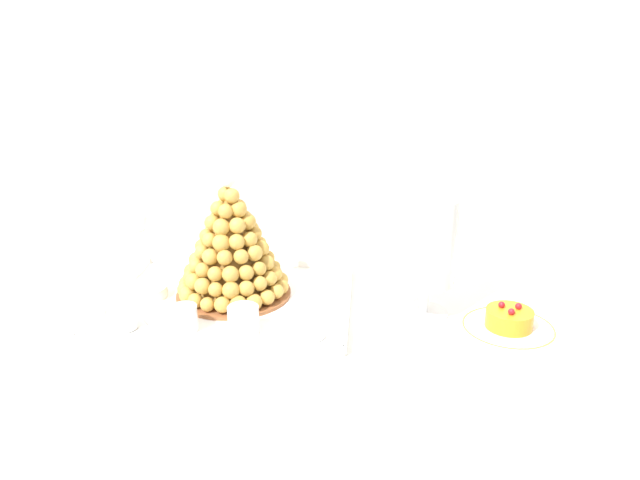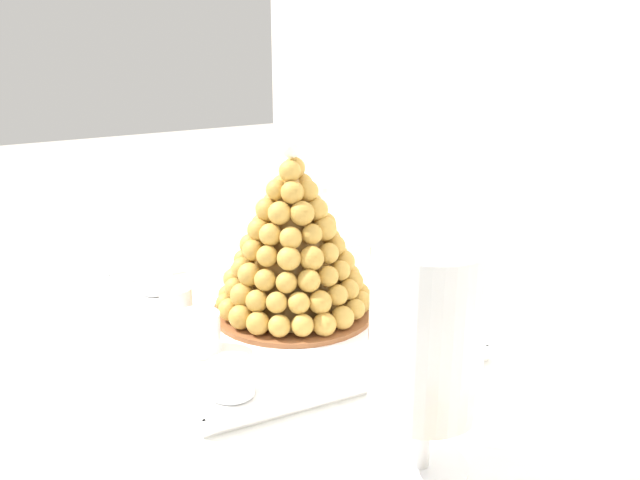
{
  "view_description": "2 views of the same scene",
  "coord_description": "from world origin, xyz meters",
  "px_view_note": "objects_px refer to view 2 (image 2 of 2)",
  "views": [
    {
      "loc": [
        0.16,
        -1.25,
        1.33
      ],
      "look_at": [
        0.06,
        0.03,
        0.87
      ],
      "focal_mm": 33.4,
      "sensor_mm": 36.0,
      "label": 1
    },
    {
      "loc": [
        0.86,
        -0.47,
        1.23
      ],
      "look_at": [
        0.01,
        -0.04,
        0.92
      ],
      "focal_mm": 40.8,
      "sensor_mm": 36.0,
      "label": 2
    }
  ],
  "objects_px": {
    "dessert_cup_left": "(156,280)",
    "dessert_cup_mid_left": "(177,305)",
    "serving_tray": "(278,317)",
    "macaron_goblet": "(426,336)",
    "wine_glass": "(320,196)",
    "creme_brulee_ramekin": "(236,268)",
    "dessert_cup_centre": "(199,334)",
    "dessert_cup_mid_right": "(232,379)",
    "croquembouche": "(293,246)"
  },
  "relations": [
    {
      "from": "dessert_cup_left",
      "to": "dessert_cup_mid_left",
      "type": "height_order",
      "value": "dessert_cup_mid_left"
    },
    {
      "from": "serving_tray",
      "to": "macaron_goblet",
      "type": "bearing_deg",
      "value": -2.53
    },
    {
      "from": "dessert_cup_left",
      "to": "wine_glass",
      "type": "xyz_separation_m",
      "value": [
        -0.11,
        0.38,
        0.08
      ]
    },
    {
      "from": "serving_tray",
      "to": "creme_brulee_ramekin",
      "type": "relative_size",
      "value": 5.38
    },
    {
      "from": "dessert_cup_centre",
      "to": "dessert_cup_mid_right",
      "type": "relative_size",
      "value": 1.05
    },
    {
      "from": "dessert_cup_left",
      "to": "dessert_cup_centre",
      "type": "xyz_separation_m",
      "value": [
        0.25,
        -0.0,
        0.01
      ]
    },
    {
      "from": "dessert_cup_left",
      "to": "creme_brulee_ramekin",
      "type": "xyz_separation_m",
      "value": [
        -0.01,
        0.15,
        -0.01
      ]
    },
    {
      "from": "croquembouche",
      "to": "dessert_cup_centre",
      "type": "height_order",
      "value": "croquembouche"
    },
    {
      "from": "dessert_cup_mid_left",
      "to": "macaron_goblet",
      "type": "distance_m",
      "value": 0.53
    },
    {
      "from": "wine_glass",
      "to": "dessert_cup_mid_left",
      "type": "bearing_deg",
      "value": -57.88
    },
    {
      "from": "serving_tray",
      "to": "creme_brulee_ramekin",
      "type": "bearing_deg",
      "value": 178.78
    },
    {
      "from": "dessert_cup_mid_right",
      "to": "macaron_goblet",
      "type": "xyz_separation_m",
      "value": [
        0.24,
        0.13,
        0.14
      ]
    },
    {
      "from": "dessert_cup_centre",
      "to": "croquembouche",
      "type": "bearing_deg",
      "value": 108.42
    },
    {
      "from": "wine_glass",
      "to": "creme_brulee_ramekin",
      "type": "bearing_deg",
      "value": -66.28
    },
    {
      "from": "dessert_cup_mid_right",
      "to": "wine_glass",
      "type": "relative_size",
      "value": 0.4
    },
    {
      "from": "creme_brulee_ramekin",
      "to": "macaron_goblet",
      "type": "bearing_deg",
      "value": -2.11
    },
    {
      "from": "macaron_goblet",
      "to": "croquembouche",
      "type": "bearing_deg",
      "value": 173.69
    },
    {
      "from": "serving_tray",
      "to": "dessert_cup_centre",
      "type": "distance_m",
      "value": 0.17
    },
    {
      "from": "wine_glass",
      "to": "dessert_cup_centre",
      "type": "bearing_deg",
      "value": -46.72
    },
    {
      "from": "dessert_cup_left",
      "to": "wine_glass",
      "type": "bearing_deg",
      "value": 105.91
    },
    {
      "from": "macaron_goblet",
      "to": "dessert_cup_mid_right",
      "type": "bearing_deg",
      "value": -150.71
    },
    {
      "from": "croquembouche",
      "to": "creme_brulee_ramekin",
      "type": "relative_size",
      "value": 2.89
    },
    {
      "from": "dessert_cup_left",
      "to": "macaron_goblet",
      "type": "xyz_separation_m",
      "value": [
        0.63,
        0.13,
        0.14
      ]
    },
    {
      "from": "creme_brulee_ramekin",
      "to": "dessert_cup_left",
      "type": "bearing_deg",
      "value": -86.99
    },
    {
      "from": "croquembouche",
      "to": "dessert_cup_mid_left",
      "type": "height_order",
      "value": "croquembouche"
    },
    {
      "from": "croquembouche",
      "to": "wine_glass",
      "type": "xyz_separation_m",
      "value": [
        -0.3,
        0.2,
        -0.01
      ]
    },
    {
      "from": "dessert_cup_left",
      "to": "macaron_goblet",
      "type": "distance_m",
      "value": 0.66
    },
    {
      "from": "serving_tray",
      "to": "croquembouche",
      "type": "height_order",
      "value": "croquembouche"
    },
    {
      "from": "dessert_cup_left",
      "to": "creme_brulee_ramekin",
      "type": "bearing_deg",
      "value": 93.01
    },
    {
      "from": "serving_tray",
      "to": "creme_brulee_ramekin",
      "type": "distance_m",
      "value": 0.2
    },
    {
      "from": "serving_tray",
      "to": "dessert_cup_left",
      "type": "height_order",
      "value": "dessert_cup_left"
    },
    {
      "from": "croquembouche",
      "to": "dessert_cup_centre",
      "type": "xyz_separation_m",
      "value": [
        0.06,
        -0.18,
        -0.09
      ]
    },
    {
      "from": "dessert_cup_centre",
      "to": "wine_glass",
      "type": "relative_size",
      "value": 0.43
    },
    {
      "from": "dessert_cup_mid_right",
      "to": "macaron_goblet",
      "type": "distance_m",
      "value": 0.3
    },
    {
      "from": "croquembouche",
      "to": "dessert_cup_mid_right",
      "type": "height_order",
      "value": "croquembouche"
    },
    {
      "from": "dessert_cup_left",
      "to": "croquembouche",
      "type": "bearing_deg",
      "value": 42.32
    },
    {
      "from": "serving_tray",
      "to": "dessert_cup_centre",
      "type": "xyz_separation_m",
      "value": [
        0.06,
        -0.15,
        0.03
      ]
    },
    {
      "from": "serving_tray",
      "to": "macaron_goblet",
      "type": "height_order",
      "value": "macaron_goblet"
    },
    {
      "from": "creme_brulee_ramekin",
      "to": "dessert_cup_centre",
      "type": "bearing_deg",
      "value": -30.83
    },
    {
      "from": "serving_tray",
      "to": "croquembouche",
      "type": "distance_m",
      "value": 0.12
    },
    {
      "from": "dessert_cup_mid_right",
      "to": "creme_brulee_ramekin",
      "type": "height_order",
      "value": "dessert_cup_mid_right"
    },
    {
      "from": "croquembouche",
      "to": "dessert_cup_mid_left",
      "type": "distance_m",
      "value": 0.21
    },
    {
      "from": "dessert_cup_left",
      "to": "dessert_cup_centre",
      "type": "bearing_deg",
      "value": -1.02
    },
    {
      "from": "creme_brulee_ramekin",
      "to": "dessert_cup_mid_right",
      "type": "bearing_deg",
      "value": -21.49
    },
    {
      "from": "serving_tray",
      "to": "croquembouche",
      "type": "relative_size",
      "value": 1.87
    },
    {
      "from": "dessert_cup_mid_right",
      "to": "wine_glass",
      "type": "height_order",
      "value": "wine_glass"
    },
    {
      "from": "dessert_cup_left",
      "to": "dessert_cup_mid_right",
      "type": "height_order",
      "value": "same"
    },
    {
      "from": "macaron_goblet",
      "to": "wine_glass",
      "type": "bearing_deg",
      "value": 161.12
    },
    {
      "from": "dessert_cup_mid_right",
      "to": "creme_brulee_ramekin",
      "type": "distance_m",
      "value": 0.43
    },
    {
      "from": "dessert_cup_centre",
      "to": "creme_brulee_ramekin",
      "type": "height_order",
      "value": "dessert_cup_centre"
    }
  ]
}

